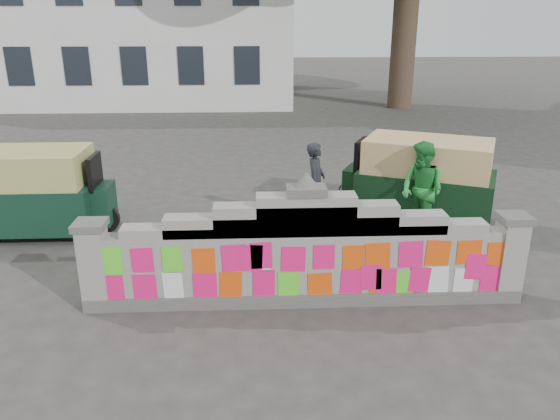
{
  "coord_description": "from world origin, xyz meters",
  "views": [
    {
      "loc": [
        -0.7,
        -7.19,
        4.03
      ],
      "look_at": [
        -0.32,
        1.0,
        1.1
      ],
      "focal_mm": 35.0,
      "sensor_mm": 36.0,
      "label": 1
    }
  ],
  "objects": [
    {
      "name": "cyclist_bike",
      "position": [
        0.45,
        2.84,
        0.45
      ],
      "size": [
        1.81,
        1.03,
        0.9
      ],
      "primitive_type": "imported",
      "rotation": [
        0.0,
        0.0,
        1.3
      ],
      "color": "black",
      "rests_on": "ground"
    },
    {
      "name": "ground",
      "position": [
        0.0,
        0.0,
        0.0
      ],
      "size": [
        100.0,
        100.0,
        0.0
      ],
      "primitive_type": "plane",
      "color": "#383533",
      "rests_on": "ground"
    },
    {
      "name": "building",
      "position": [
        -7.0,
        21.98,
        4.01
      ],
      "size": [
        16.0,
        10.0,
        8.9
      ],
      "color": "silver",
      "rests_on": "ground"
    },
    {
      "name": "cyclist_rider",
      "position": [
        0.45,
        2.84,
        0.76
      ],
      "size": [
        0.5,
        0.63,
        1.52
      ],
      "primitive_type": "imported",
      "rotation": [
        0.0,
        0.0,
        1.3
      ],
      "color": "black",
      "rests_on": "ground"
    },
    {
      "name": "rickshaw_right",
      "position": [
        2.68,
        3.34,
        0.89
      ],
      "size": [
        3.16,
        2.42,
        1.71
      ],
      "rotation": [
        0.0,
        0.0,
        2.71
      ],
      "color": "black",
      "rests_on": "ground"
    },
    {
      "name": "pedestrian",
      "position": [
        2.43,
        2.5,
        0.92
      ],
      "size": [
        1.05,
        1.12,
        1.84
      ],
      "primitive_type": "imported",
      "rotation": [
        0.0,
        0.0,
        -1.04
      ],
      "color": "green",
      "rests_on": "ground"
    },
    {
      "name": "rickshaw_left",
      "position": [
        -5.01,
        2.96,
        0.86
      ],
      "size": [
        3.0,
        1.4,
        1.66
      ],
      "rotation": [
        0.0,
        0.0,
        0.01
      ],
      "color": "#103021",
      "rests_on": "ground"
    },
    {
      "name": "parapet_wall",
      "position": [
        -0.0,
        -0.01,
        0.75
      ],
      "size": [
        6.48,
        0.44,
        2.01
      ],
      "color": "#4C4C49",
      "rests_on": "ground"
    }
  ]
}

